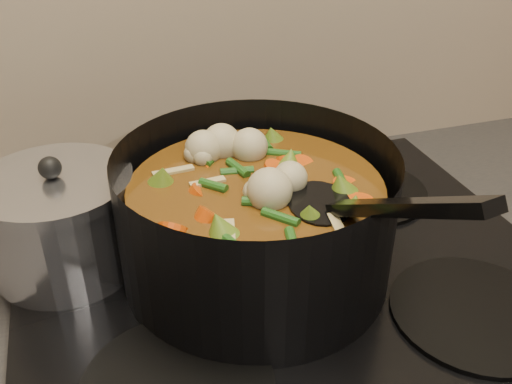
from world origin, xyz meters
name	(u,v)px	position (x,y,z in m)	size (l,w,h in m)	color
stovetop	(290,275)	(0.00, 1.93, 0.92)	(0.62, 0.54, 0.03)	black
stockpot	(256,219)	(-0.04, 1.94, 1.00)	(0.31, 0.40, 0.22)	black
saucepan	(61,222)	(-0.25, 2.02, 0.99)	(0.17, 0.17, 0.14)	silver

